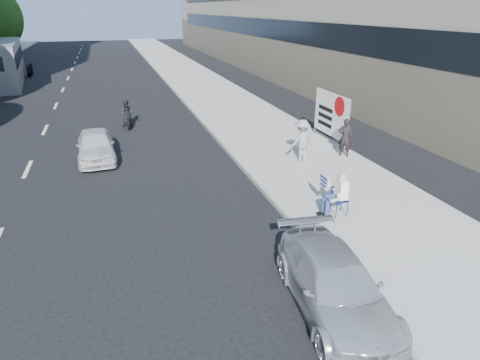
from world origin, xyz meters
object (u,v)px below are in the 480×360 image
object	(u,v)px
white_sedan_near	(96,145)
jogger	(302,140)
pedestrian_woman	(345,137)
motorcycle	(128,115)
protest_banner	(331,114)
bus	(3,63)
parked_sedan	(335,285)
seated_protester	(336,192)

from	to	relation	value
white_sedan_near	jogger	bearing A→B (deg)	-22.55
pedestrian_woman	motorcycle	xyz separation A→B (m)	(-8.16, 7.88, -0.29)
protest_banner	bus	size ratio (longest dim) A/B	0.25
protest_banner	motorcycle	world-z (taller)	protest_banner
white_sedan_near	motorcycle	size ratio (longest dim) A/B	1.76
protest_banner	parked_sedan	xyz separation A→B (m)	(-5.38, -10.32, -0.81)
seated_protester	bus	world-z (taller)	bus
seated_protester	motorcycle	distance (m)	13.62
motorcycle	bus	world-z (taller)	bus
seated_protester	protest_banner	distance (m)	7.51
pedestrian_woman	parked_sedan	distance (m)	9.74
jogger	pedestrian_woman	xyz separation A→B (m)	(1.94, 0.03, -0.05)
protest_banner	bus	bearing A→B (deg)	127.03
seated_protester	jogger	distance (m)	4.81
jogger	motorcycle	world-z (taller)	jogger
jogger	parked_sedan	bearing A→B (deg)	56.86
jogger	parked_sedan	world-z (taller)	jogger
parked_sedan	pedestrian_woman	bearing A→B (deg)	65.51
bus	white_sedan_near	bearing A→B (deg)	-78.50
pedestrian_woman	motorcycle	distance (m)	11.35
parked_sedan	bus	xyz separation A→B (m)	(-11.90, 33.22, 1.05)
jogger	motorcycle	size ratio (longest dim) A/B	0.81
pedestrian_woman	bus	xyz separation A→B (m)	(-16.90, 24.87, 0.71)
white_sedan_near	motorcycle	bearing A→B (deg)	70.76
pedestrian_woman	motorcycle	size ratio (longest dim) A/B	0.76
jogger	seated_protester	bearing A→B (deg)	64.36
jogger	parked_sedan	distance (m)	8.88
bus	motorcycle	bearing A→B (deg)	-69.40
parked_sedan	motorcycle	distance (m)	16.53
seated_protester	white_sedan_near	xyz separation A→B (m)	(-6.72, 7.61, -0.26)
protest_banner	white_sedan_near	xyz separation A→B (m)	(-10.09, 0.92, -0.79)
jogger	white_sedan_near	world-z (taller)	jogger
bus	seated_protester	bearing A→B (deg)	-71.43
pedestrian_woman	protest_banner	size ratio (longest dim) A/B	0.51
white_sedan_near	bus	size ratio (longest dim) A/B	0.29
white_sedan_near	motorcycle	xyz separation A→B (m)	(1.55, 4.99, 0.02)
seated_protester	bus	distance (m)	32.70
pedestrian_woman	bus	world-z (taller)	bus
jogger	protest_banner	xyz separation A→B (m)	(2.32, 1.99, 0.42)
white_sedan_near	parked_sedan	bearing A→B (deg)	-69.26
protest_banner	parked_sedan	distance (m)	11.66
parked_sedan	bus	bearing A→B (deg)	116.13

